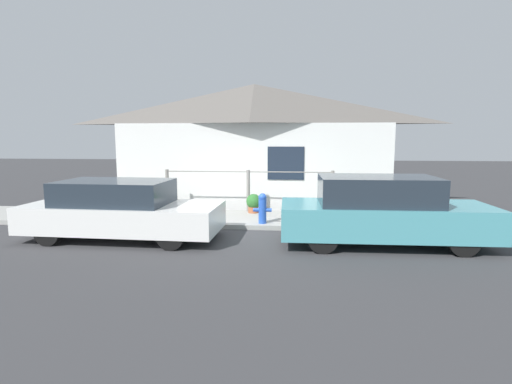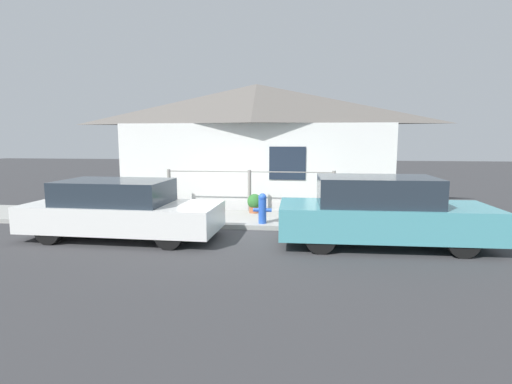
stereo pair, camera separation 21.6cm
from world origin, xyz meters
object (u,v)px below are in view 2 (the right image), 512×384
Objects in this scene: car_right at (381,212)px; potted_plant_near_hydrant at (255,203)px; fire_hydrant at (262,208)px; potted_plant_corner at (341,205)px; car_left at (121,210)px; potted_plant_by_fence at (162,198)px.

car_right reaches higher than potted_plant_near_hydrant.
fire_hydrant reaches higher than potted_plant_corner.
car_left is 7.36× the size of potted_plant_corner.
car_left is 1.01× the size of car_right.
fire_hydrant is 1.10× the size of potted_plant_by_fence.
fire_hydrant is (3.04, 1.37, -0.14)m from car_left.
potted_plant_corner is (-0.59, 2.35, -0.25)m from car_right.
potted_plant_by_fence reaches higher than potted_plant_corner.
car_right is 2.96m from fire_hydrant.
car_right is 6.25× the size of potted_plant_by_fence.
potted_plant_by_fence is at bearing 176.29° from potted_plant_corner.
fire_hydrant is at bearing -75.58° from potted_plant_near_hydrant.
potted_plant_near_hydrant is at bearing 136.43° from car_right.
potted_plant_near_hydrant is at bearing 170.08° from potted_plant_corner.
potted_plant_by_fence is (-3.06, 1.31, -0.00)m from fire_hydrant.
car_right is 4.07m from potted_plant_near_hydrant.
potted_plant_by_fence is (-5.67, 2.68, -0.20)m from car_right.
potted_plant_near_hydrant is 0.91× the size of potted_plant_corner.
car_left is 2.68m from potted_plant_by_fence.
fire_hydrant is at bearing -23.10° from potted_plant_by_fence.
potted_plant_near_hydrant is (2.68, 2.76, -0.25)m from car_left.
potted_plant_near_hydrant is at bearing 104.42° from fire_hydrant.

